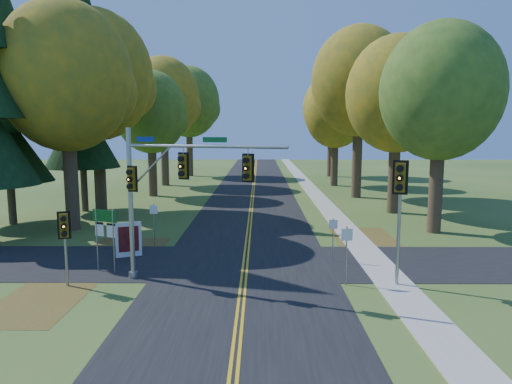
{
  "coord_description": "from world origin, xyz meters",
  "views": [
    {
      "loc": [
        0.67,
        -19.13,
        6.28
      ],
      "look_at": [
        0.49,
        3.59,
        3.2
      ],
      "focal_mm": 32.0,
      "sensor_mm": 36.0,
      "label": 1
    }
  ],
  "objects_px": {
    "route_sign_cluster": "(105,227)",
    "info_kiosk": "(128,240)",
    "east_signal_pole": "(400,192)",
    "traffic_mast": "(166,184)"
  },
  "relations": [
    {
      "from": "traffic_mast",
      "to": "info_kiosk",
      "type": "bearing_deg",
      "value": 145.01
    },
    {
      "from": "info_kiosk",
      "to": "east_signal_pole",
      "type": "bearing_deg",
      "value": -42.58
    },
    {
      "from": "east_signal_pole",
      "to": "info_kiosk",
      "type": "height_order",
      "value": "east_signal_pole"
    },
    {
      "from": "route_sign_cluster",
      "to": "info_kiosk",
      "type": "relative_size",
      "value": 1.64
    },
    {
      "from": "east_signal_pole",
      "to": "route_sign_cluster",
      "type": "height_order",
      "value": "east_signal_pole"
    },
    {
      "from": "traffic_mast",
      "to": "route_sign_cluster",
      "type": "bearing_deg",
      "value": 174.66
    },
    {
      "from": "route_sign_cluster",
      "to": "info_kiosk",
      "type": "xyz_separation_m",
      "value": [
        0.29,
        2.48,
        -1.16
      ]
    },
    {
      "from": "traffic_mast",
      "to": "east_signal_pole",
      "type": "xyz_separation_m",
      "value": [
        9.31,
        -0.44,
        -0.22
      ]
    },
    {
      "from": "traffic_mast",
      "to": "east_signal_pole",
      "type": "relative_size",
      "value": 1.3
    },
    {
      "from": "traffic_mast",
      "to": "info_kiosk",
      "type": "distance_m",
      "value": 5.77
    }
  ]
}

